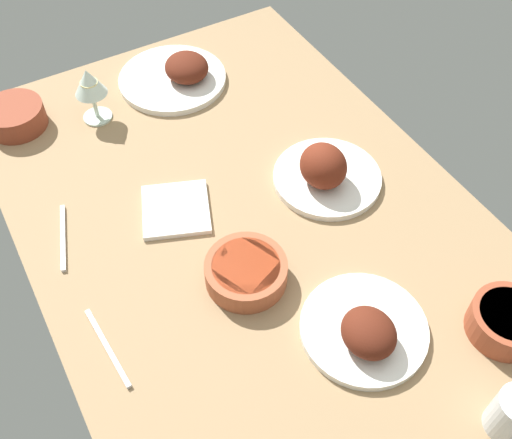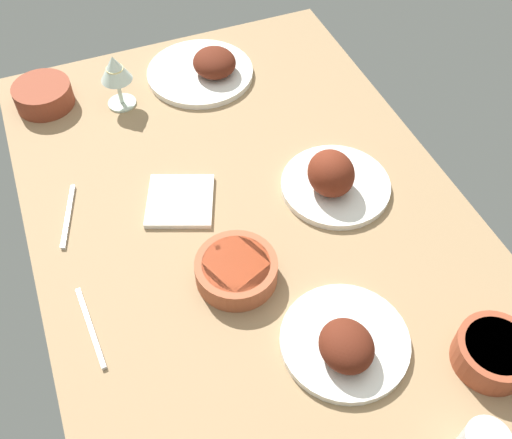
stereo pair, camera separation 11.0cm
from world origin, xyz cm
name	(u,v)px [view 2 (the right image)]	position (x,y,z in cm)	size (l,w,h in cm)	color
dining_table	(256,231)	(0.00, 0.00, 2.00)	(140.00, 90.00, 4.00)	#937551
plate_near_viewer	(345,343)	(32.14, 4.08, 6.49)	(23.31, 23.31, 8.10)	white
plate_center_main	(206,69)	(-51.22, 6.41, 6.27)	(27.49, 27.49, 7.63)	white
plate_far_side	(333,179)	(-3.04, 19.01, 7.55)	(23.87, 23.87, 10.79)	white
bowl_pasta	(43,94)	(-55.33, -34.27, 7.05)	(14.14, 14.14, 5.60)	brown
bowl_soup	(494,352)	(43.40, 26.78, 7.17)	(13.49, 13.49, 5.84)	brown
bowl_sauce	(236,270)	(10.55, -8.26, 6.64)	(15.92, 15.92, 4.82)	#A35133
wine_glass	(115,71)	(-48.49, -16.63, 13.93)	(7.60, 7.60, 14.00)	silver
folded_napkin	(180,201)	(-11.87, -12.78, 4.60)	(14.40, 13.98, 1.20)	white
fork_loose	(68,216)	(-16.71, -35.88, 4.40)	(17.00, 0.90, 0.80)	silver
spoon_loose	(91,327)	(11.16, -36.96, 4.40)	(17.86, 0.90, 0.80)	silver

